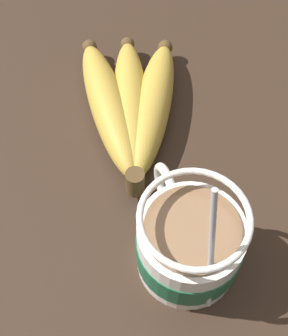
# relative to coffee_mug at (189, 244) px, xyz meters

# --- Properties ---
(table) EXTENTS (0.91, 0.91, 0.03)m
(table) POSITION_rel_coffee_mug_xyz_m (0.08, 0.01, -0.06)
(table) COLOR #332319
(table) RESTS_ON ground
(coffee_mug) EXTENTS (0.14, 0.10, 0.17)m
(coffee_mug) POSITION_rel_coffee_mug_xyz_m (0.00, 0.00, 0.00)
(coffee_mug) COLOR white
(coffee_mug) RESTS_ON table
(banana_bunch) EXTENTS (0.23, 0.14, 0.04)m
(banana_bunch) POSITION_rel_coffee_mug_xyz_m (0.19, -0.01, -0.02)
(banana_bunch) COLOR #4C381E
(banana_bunch) RESTS_ON table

